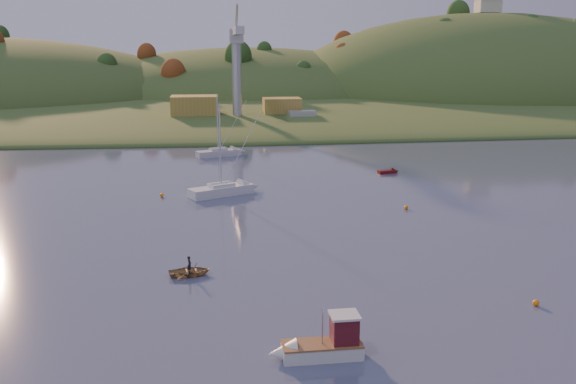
{
  "coord_description": "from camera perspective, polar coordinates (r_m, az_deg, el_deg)",
  "views": [
    {
      "loc": [
        -4.82,
        -31.17,
        19.1
      ],
      "look_at": [
        3.36,
        34.65,
        3.78
      ],
      "focal_mm": 40.0,
      "sensor_mm": 36.0,
      "label": 1
    }
  ],
  "objects": [
    {
      "name": "red_tender",
      "position": [
        98.6,
        9.14,
        1.81
      ],
      "size": [
        3.49,
        1.74,
        1.13
      ],
      "rotation": [
        0.0,
        0.0,
        0.19
      ],
      "color": "#5E0E0D",
      "rests_on": "ground"
    },
    {
      "name": "far_shore",
      "position": [
        261.91,
        -6.08,
        8.75
      ],
      "size": [
        620.0,
        220.0,
        1.5
      ],
      "primitive_type": "cube",
      "color": "#364D1E",
      "rests_on": "ground"
    },
    {
      "name": "buoy_1",
      "position": [
        77.13,
        10.46,
        -1.36
      ],
      "size": [
        0.5,
        0.5,
        0.5
      ],
      "primitive_type": "sphere",
      "color": "orange",
      "rests_on": "ground"
    },
    {
      "name": "shed_west",
      "position": [
        154.86,
        -8.3,
        7.57
      ],
      "size": [
        11.0,
        8.0,
        4.8
      ],
      "primitive_type": "cube",
      "color": "#A28736",
      "rests_on": "wharf"
    },
    {
      "name": "hill_center",
      "position": [
        242.38,
        -3.59,
        8.46
      ],
      "size": [
        140.0,
        120.0,
        36.0
      ],
      "primitive_type": "ellipsoid",
      "color": "#364D1E",
      "rests_on": "ground"
    },
    {
      "name": "paddler",
      "position": [
        55.07,
        -8.75,
        -6.63
      ],
      "size": [
        0.43,
        0.58,
        1.47
      ],
      "primitive_type": "imported",
      "rotation": [
        0.0,
        0.0,
        1.72
      ],
      "color": "black",
      "rests_on": "ground"
    },
    {
      "name": "sailboat_far",
      "position": [
        112.69,
        -6.22,
        3.53
      ],
      "size": [
        7.99,
        4.75,
        10.63
      ],
      "rotation": [
        0.0,
        0.0,
        0.34
      ],
      "color": "silver",
      "rests_on": "ground"
    },
    {
      "name": "fishing_boat",
      "position": [
        41.0,
        2.51,
        -13.47
      ],
      "size": [
        5.9,
        1.94,
        3.75
      ],
      "rotation": [
        0.0,
        0.0,
        3.16
      ],
      "color": "silver",
      "rests_on": "ground"
    },
    {
      "name": "hillside_trees",
      "position": [
        217.07,
        -5.84,
        7.89
      ],
      "size": [
        280.0,
        50.0,
        32.0
      ],
      "primitive_type": null,
      "color": "#1C4217",
      "rests_on": "ground"
    },
    {
      "name": "hill_right",
      "position": [
        247.95,
        16.85,
        8.04
      ],
      "size": [
        150.0,
        130.0,
        60.0
      ],
      "primitive_type": "ellipsoid",
      "color": "#364D1E",
      "rests_on": "ground"
    },
    {
      "name": "canoe",
      "position": [
        55.2,
        -8.73,
        -7.0
      ],
      "size": [
        3.82,
        2.98,
        0.72
      ],
      "primitive_type": "imported",
      "rotation": [
        0.0,
        0.0,
        1.72
      ],
      "color": "#8E764E",
      "rests_on": "ground"
    },
    {
      "name": "hilltop_house",
      "position": [
        247.63,
        17.37,
        15.75
      ],
      "size": [
        9.0,
        7.0,
        6.45
      ],
      "color": "beige",
      "rests_on": "hill_right"
    },
    {
      "name": "dock_crane",
      "position": [
        149.73,
        -4.58,
        12.23
      ],
      "size": [
        3.2,
        28.0,
        20.3
      ],
      "color": "#B7B7BC",
      "rests_on": "wharf"
    },
    {
      "name": "buoy_0",
      "position": [
        52.01,
        21.17,
        -9.17
      ],
      "size": [
        0.5,
        0.5,
        0.5
      ],
      "primitive_type": "sphere",
      "color": "orange",
      "rests_on": "ground"
    },
    {
      "name": "wharf",
      "position": [
        154.52,
        -3.41,
        6.33
      ],
      "size": [
        42.0,
        16.0,
        2.4
      ],
      "primitive_type": "cube",
      "color": "slate",
      "rests_on": "ground"
    },
    {
      "name": "work_vessel",
      "position": [
        151.79,
        1.23,
        6.3
      ],
      "size": [
        15.45,
        6.45,
        3.88
      ],
      "rotation": [
        0.0,
        0.0,
        0.07
      ],
      "color": "slate",
      "rests_on": "ground"
    },
    {
      "name": "buoy_3",
      "position": [
        83.68,
        -11.16,
        -0.26
      ],
      "size": [
        0.5,
        0.5,
        0.5
      ],
      "primitive_type": "sphere",
      "color": "orange",
      "rests_on": "ground"
    },
    {
      "name": "sailboat_near",
      "position": [
        83.35,
        -5.96,
        0.22
      ],
      "size": [
        8.73,
        6.05,
        11.77
      ],
      "rotation": [
        0.0,
        0.0,
        0.46
      ],
      "color": "silver",
      "rests_on": "ground"
    },
    {
      "name": "shed_east",
      "position": [
        156.88,
        -0.53,
        7.63
      ],
      "size": [
        9.0,
        7.0,
        4.0
      ],
      "primitive_type": "cube",
      "color": "#A28736",
      "rests_on": "wharf"
    },
    {
      "name": "shore_slope",
      "position": [
        197.16,
        -5.7,
        7.38
      ],
      "size": [
        640.0,
        150.0,
        7.0
      ],
      "primitive_type": "ellipsoid",
      "color": "#364D1E",
      "rests_on": "ground"
    }
  ]
}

